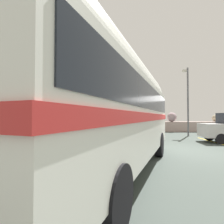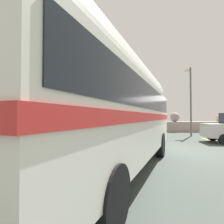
# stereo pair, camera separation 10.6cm
# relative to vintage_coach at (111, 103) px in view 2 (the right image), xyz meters

# --- Properties ---
(ground) EXTENTS (32.00, 26.00, 0.02)m
(ground) POSITION_rel_vintage_coach_xyz_m (3.20, 3.24, -2.04)
(ground) COLOR #3C4540
(breakwater) EXTENTS (31.36, 1.83, 2.31)m
(breakwater) POSITION_rel_vintage_coach_xyz_m (3.45, 15.05, -1.43)
(breakwater) COLOR #AD948C
(breakwater) RESTS_ON ground
(vintage_coach) EXTENTS (4.94, 8.90, 3.70)m
(vintage_coach) POSITION_rel_vintage_coach_xyz_m (0.00, 0.00, 0.00)
(vintage_coach) COLOR black
(vintage_coach) RESTS_ON ground
(lamp_post) EXTENTS (0.44, 0.81, 5.80)m
(lamp_post) POSITION_rel_vintage_coach_xyz_m (5.87, 10.27, 1.25)
(lamp_post) COLOR #5B5B60
(lamp_post) RESTS_ON ground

